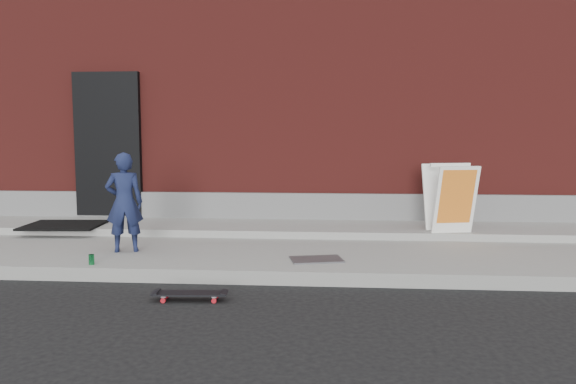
# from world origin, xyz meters

# --- Properties ---
(ground) EXTENTS (80.00, 80.00, 0.00)m
(ground) POSITION_xyz_m (0.00, 0.00, 0.00)
(ground) COLOR black
(ground) RESTS_ON ground
(sidewalk) EXTENTS (20.00, 3.00, 0.15)m
(sidewalk) POSITION_xyz_m (0.00, 1.50, 0.07)
(sidewalk) COLOR gray
(sidewalk) RESTS_ON ground
(apron) EXTENTS (20.00, 1.20, 0.10)m
(apron) POSITION_xyz_m (0.00, 2.40, 0.20)
(apron) COLOR gray
(apron) RESTS_ON sidewalk
(building) EXTENTS (20.00, 8.10, 5.00)m
(building) POSITION_xyz_m (-0.00, 6.99, 2.50)
(building) COLOR #5D1D19
(building) RESTS_ON ground
(child) EXTENTS (0.50, 0.40, 1.20)m
(child) POSITION_xyz_m (-1.56, 0.85, 0.75)
(child) COLOR #171E41
(child) RESTS_ON sidewalk
(skateboard) EXTENTS (0.70, 0.22, 0.08)m
(skateboard) POSITION_xyz_m (-0.41, -0.58, 0.06)
(skateboard) COLOR #AF111B
(skateboard) RESTS_ON ground
(pizza_sign) EXTENTS (0.68, 0.76, 0.93)m
(pizza_sign) POSITION_xyz_m (2.51, 1.98, 0.71)
(pizza_sign) COLOR white
(pizza_sign) RESTS_ON apron
(soda_can) EXTENTS (0.06, 0.06, 0.11)m
(soda_can) POSITION_xyz_m (-1.69, 0.15, 0.21)
(soda_can) COLOR #177738
(soda_can) RESTS_ON sidewalk
(doormat) EXTENTS (1.10, 0.91, 0.03)m
(doormat) POSITION_xyz_m (-2.90, 2.00, 0.26)
(doormat) COLOR black
(doormat) RESTS_ON apron
(utility_plate) EXTENTS (0.64, 0.49, 0.02)m
(utility_plate) POSITION_xyz_m (0.76, 0.56, 0.16)
(utility_plate) COLOR #525357
(utility_plate) RESTS_ON sidewalk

